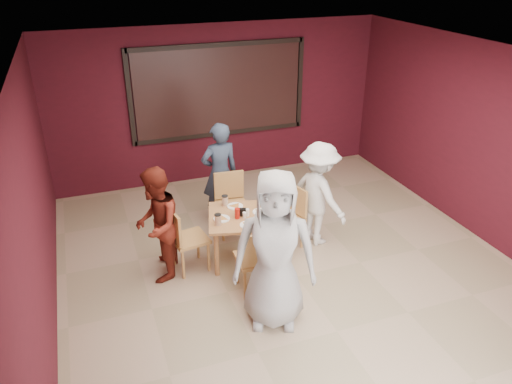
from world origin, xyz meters
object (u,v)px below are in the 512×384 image
object	(u,v)px
chair_back	(231,200)
diner_front	(275,251)
chair_right	(289,214)
dining_table	(241,221)
chair_front	(257,258)
diner_back	(220,173)
diner_left	(157,225)
chair_left	(184,236)
diner_right	(319,194)

from	to	relation	value
chair_back	diner_front	size ratio (longest dim) A/B	0.49
chair_right	dining_table	bearing A→B (deg)	-170.73
dining_table	chair_right	size ratio (longest dim) A/B	1.18
chair_front	chair_back	size ratio (longest dim) A/B	0.99
diner_back	diner_left	size ratio (longest dim) A/B	1.06
chair_left	diner_back	distance (m)	1.47
chair_back	chair_left	xyz separation A→B (m)	(-0.89, -0.78, -0.00)
diner_right	chair_front	bearing A→B (deg)	106.81
diner_front	diner_left	size ratio (longest dim) A/B	1.24
chair_front	diner_right	size ratio (longest dim) A/B	0.60
chair_front	diner_back	xyz separation A→B (m)	(0.12, 1.96, 0.29)
chair_left	diner_back	world-z (taller)	diner_back
diner_back	diner_right	bearing A→B (deg)	130.55
chair_left	diner_right	size ratio (longest dim) A/B	0.60
dining_table	chair_front	distance (m)	0.79
diner_left	diner_right	xyz separation A→B (m)	(2.32, 0.07, 0.01)
diner_back	dining_table	bearing A→B (deg)	82.22
chair_back	chair_right	world-z (taller)	chair_back
diner_front	diner_right	distance (m)	1.88
diner_front	diner_right	xyz separation A→B (m)	(1.24, 1.40, -0.18)
chair_left	diner_right	xyz separation A→B (m)	(1.98, 0.06, 0.25)
diner_front	chair_left	bearing A→B (deg)	140.68
chair_front	diner_front	bearing A→B (deg)	-88.52
chair_back	diner_left	size ratio (longest dim) A/B	0.61
diner_right	chair_left	bearing A→B (deg)	74.20
chair_back	diner_right	bearing A→B (deg)	-33.27
chair_front	diner_right	bearing A→B (deg)	34.39
chair_back	diner_back	world-z (taller)	diner_back
chair_front	chair_right	size ratio (longest dim) A/B	1.01
chair_back	chair_right	xyz separation A→B (m)	(0.66, -0.67, -0.01)
dining_table	chair_back	bearing A→B (deg)	82.82
chair_right	diner_left	world-z (taller)	diner_left
chair_back	dining_table	bearing A→B (deg)	-97.18
dining_table	diner_front	bearing A→B (deg)	-92.33
chair_right	diner_front	xyz separation A→B (m)	(-0.81, -1.44, 0.43)
dining_table	diner_back	size ratio (longest dim) A/B	0.66
chair_back	diner_front	world-z (taller)	diner_front
chair_front	diner_right	world-z (taller)	diner_right
chair_front	chair_back	world-z (taller)	chair_back
dining_table	diner_left	bearing A→B (deg)	179.41
diner_front	diner_right	bearing A→B (deg)	70.05
chair_front	chair_back	xyz separation A→B (m)	(0.17, 1.58, 0.01)
chair_front	diner_left	xyz separation A→B (m)	(-1.06, 0.79, 0.24)
diner_back	chair_front	bearing A→B (deg)	81.20
chair_left	chair_right	size ratio (longest dim) A/B	1.02
chair_back	diner_right	xyz separation A→B (m)	(1.09, -0.71, 0.24)
chair_front	chair_right	world-z (taller)	chair_front
diner_front	diner_left	bearing A→B (deg)	150.69
diner_back	diner_front	bearing A→B (deg)	82.25
dining_table	diner_right	distance (m)	1.20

